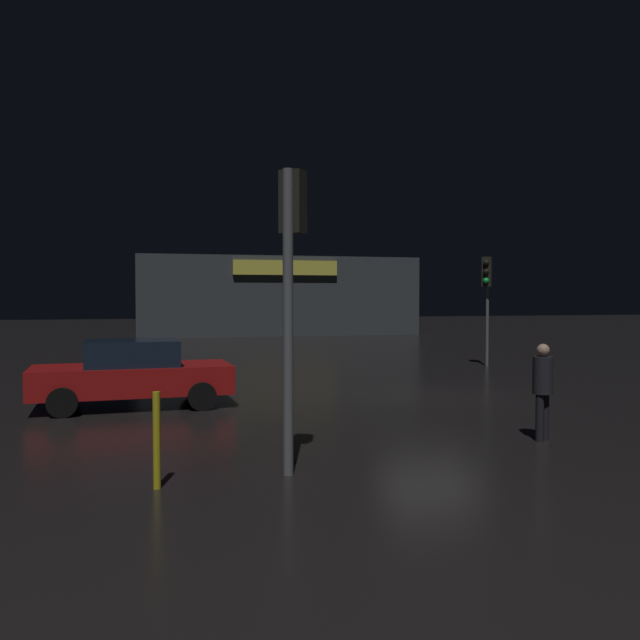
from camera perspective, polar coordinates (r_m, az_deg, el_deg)
The scene contains 7 objects.
ground_plane at distance 16.88m, azimuth 9.38°, elevation -6.42°, with size 120.00×120.00×0.00m, color black.
store_building at distance 44.22m, azimuth -3.85°, elevation 2.05°, with size 17.69×6.81×4.96m.
traffic_signal_main at distance 9.31m, azimuth -2.47°, elevation 5.22°, with size 0.41×0.43×4.22m.
traffic_signal_opposite at distance 24.27m, azimuth 14.03°, elevation 3.03°, with size 0.41×0.43×3.86m.
car_near at distance 15.53m, azimuth -15.70°, elevation -4.37°, with size 4.38×2.18×1.50m.
pedestrian at distance 12.11m, azimuth 18.45°, elevation -5.23°, with size 0.45×0.45×1.67m.
bollard_kerb_a at distance 8.97m, azimuth -13.74°, elevation -9.93°, with size 0.10×0.10×1.25m, color gold.
Camera 1 is at (-6.85, -15.23, 2.48)m, focal length 37.55 mm.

